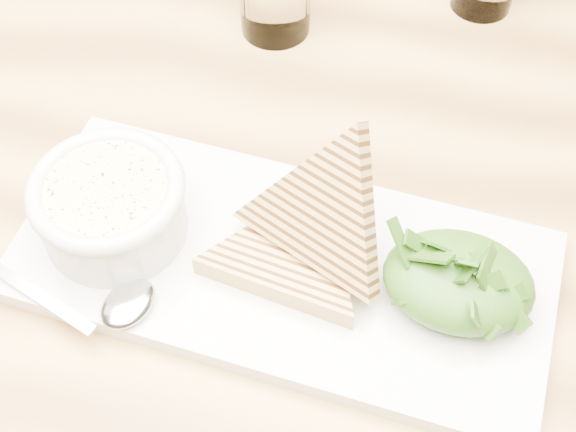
# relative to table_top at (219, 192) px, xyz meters

# --- Properties ---
(table_top) EXTENTS (1.34, 0.94, 0.04)m
(table_top) POSITION_rel_table_top_xyz_m (0.00, 0.00, 0.00)
(table_top) COLOR #B58546
(table_top) RESTS_ON ground
(platter) EXTENTS (0.44, 0.22, 0.02)m
(platter) POSITION_rel_table_top_xyz_m (0.08, -0.08, 0.03)
(platter) COLOR silver
(platter) RESTS_ON table_top
(soup_bowl) EXTENTS (0.12, 0.12, 0.05)m
(soup_bowl) POSITION_rel_table_top_xyz_m (-0.06, -0.09, 0.06)
(soup_bowl) COLOR silver
(soup_bowl) RESTS_ON platter
(soup) EXTENTS (0.10, 0.10, 0.01)m
(soup) POSITION_rel_table_top_xyz_m (-0.06, -0.09, 0.09)
(soup) COLOR beige
(soup) RESTS_ON soup_bowl
(bowl_rim) EXTENTS (0.12, 0.12, 0.01)m
(bowl_rim) POSITION_rel_table_top_xyz_m (-0.06, -0.09, 0.09)
(bowl_rim) COLOR silver
(bowl_rim) RESTS_ON soup_bowl
(sandwich_flat) EXTENTS (0.17, 0.17, 0.02)m
(sandwich_flat) POSITION_rel_table_top_xyz_m (0.09, -0.08, 0.05)
(sandwich_flat) COLOR tan
(sandwich_flat) RESTS_ON platter
(sandwich_lean) EXTENTS (0.20, 0.21, 0.17)m
(sandwich_lean) POSITION_rel_table_top_xyz_m (0.11, -0.06, 0.09)
(sandwich_lean) COLOR tan
(sandwich_lean) RESTS_ON sandwich_flat
(salad_base) EXTENTS (0.12, 0.09, 0.04)m
(salad_base) POSITION_rel_table_top_xyz_m (0.22, -0.08, 0.06)
(salad_base) COLOR black
(salad_base) RESTS_ON platter
(arugula_pile) EXTENTS (0.11, 0.10, 0.05)m
(arugula_pile) POSITION_rel_table_top_xyz_m (0.22, -0.08, 0.06)
(arugula_pile) COLOR #3C6B19
(arugula_pile) RESTS_ON platter
(spoon_bowl) EXTENTS (0.05, 0.06, 0.01)m
(spoon_bowl) POSITION_rel_table_top_xyz_m (-0.02, -0.15, 0.04)
(spoon_bowl) COLOR silver
(spoon_bowl) RESTS_ON platter
(spoon_handle) EXTENTS (0.12, 0.05, 0.00)m
(spoon_handle) POSITION_rel_table_top_xyz_m (-0.10, -0.16, 0.04)
(spoon_handle) COLOR silver
(spoon_handle) RESTS_ON platter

